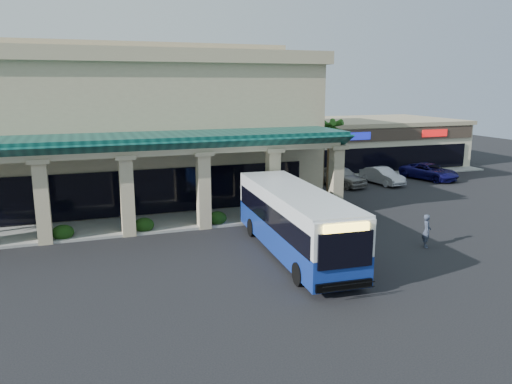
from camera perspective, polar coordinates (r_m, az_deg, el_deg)
name	(u,v)px	position (r m, az deg, el deg)	size (l,w,h in m)	color
ground	(282,248)	(26.99, 2.99, -6.44)	(110.00, 110.00, 0.00)	black
main_building	(104,124)	(39.74, -16.98, 7.43)	(30.80, 14.80, 11.35)	tan
arcade	(115,183)	(30.98, -15.77, 1.01)	(30.00, 6.20, 5.70)	#093834
strip_mall	(351,142)	(55.50, 10.75, 5.62)	(22.50, 12.50, 4.90)	beige
palm_0	(329,154)	(39.53, 8.34, 4.35)	(2.40, 2.40, 6.60)	#205015
palm_1	(323,153)	(42.67, 7.63, 4.40)	(2.40, 2.40, 5.80)	#205015
broadleaf_tree	(278,153)	(46.41, 2.59, 4.51)	(2.60, 2.60, 4.81)	black
transit_bus	(294,222)	(25.71, 4.42, -3.47)	(2.82, 12.13, 3.39)	navy
pedestrian	(427,231)	(28.42, 18.93, -4.22)	(0.66, 0.43, 1.82)	#363E52
car_silver	(340,176)	(43.66, 9.60, 1.81)	(2.05, 5.10, 1.74)	gray
car_white	(382,176)	(45.27, 14.21, 1.81)	(1.56, 4.48, 1.48)	#B1B0B6
car_gray	(429,171)	(48.67, 19.19, 2.23)	(2.50, 5.42, 1.51)	#100E51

